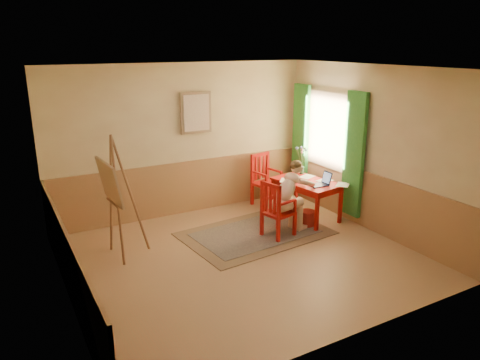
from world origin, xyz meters
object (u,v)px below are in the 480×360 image
easel (112,187)px  table (306,186)px  chair_back (265,180)px  chair_left (277,210)px  figure (289,194)px  laptop (321,183)px

easel → table: bearing=-1.8°
table → chair_back: size_ratio=1.26×
table → easel: bearing=178.2°
chair_left → chair_back: 1.61m
figure → laptop: bearing=6.3°
chair_back → laptop: bearing=-75.9°
table → laptop: size_ratio=3.42×
figure → laptop: figure is taller
easel → chair_left: bearing=-12.5°
chair_left → laptop: bearing=7.2°
chair_back → laptop: size_ratio=2.70×
chair_left → easel: easel is taller
chair_back → easel: bearing=-164.3°
chair_back → figure: figure is taller
chair_left → easel: size_ratio=0.51×
chair_left → easel: 2.65m
chair_left → laptop: 1.07m
laptop → easel: size_ratio=0.20×
table → chair_back: bearing=104.4°
chair_back → figure: (-0.41, -1.40, 0.18)m
chair_left → table: bearing=25.4°
chair_left → chair_back: size_ratio=0.94×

